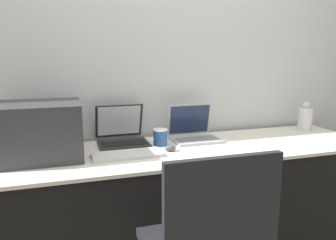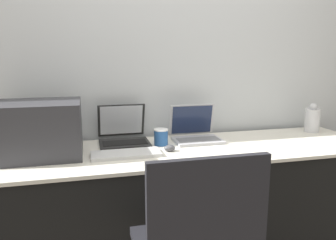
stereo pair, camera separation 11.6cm
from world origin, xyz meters
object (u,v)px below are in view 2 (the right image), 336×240
at_px(laptop_right, 196,133).
at_px(external_keyboard, 126,154).
at_px(mouse, 170,148).
at_px(metal_pitcher, 312,119).
at_px(printer, 39,127).
at_px(laptop_left, 123,135).
at_px(coffee_cup, 161,137).

bearing_deg(laptop_right, external_keyboard, -154.65).
bearing_deg(external_keyboard, mouse, 4.81).
xyz_separation_m(external_keyboard, mouse, (0.27, 0.02, 0.01)).
relative_size(external_keyboard, metal_pitcher, 1.82).
bearing_deg(metal_pitcher, mouse, -168.73).
bearing_deg(mouse, laptop_right, 42.28).
bearing_deg(printer, metal_pitcher, 4.08).
bearing_deg(external_keyboard, printer, 165.97).
height_order(external_keyboard, mouse, mouse).
bearing_deg(laptop_left, printer, -160.69).
distance_m(printer, metal_pitcher, 1.94).
xyz_separation_m(printer, mouse, (0.75, -0.10, -0.15)).
distance_m(laptop_left, laptop_right, 0.49).
xyz_separation_m(laptop_left, external_keyboard, (-0.02, -0.30, -0.04)).
height_order(printer, laptop_right, printer).
distance_m(laptop_left, coffee_cup, 0.26).
xyz_separation_m(laptop_right, external_keyboard, (-0.51, -0.24, -0.04)).
bearing_deg(coffee_cup, metal_pitcher, 3.82).
height_order(coffee_cup, mouse, coffee_cup).
relative_size(coffee_cup, mouse, 1.54).
bearing_deg(metal_pitcher, coffee_cup, -176.18).
relative_size(printer, external_keyboard, 1.17).
xyz_separation_m(external_keyboard, metal_pitcher, (1.45, 0.26, 0.09)).
relative_size(coffee_cup, metal_pitcher, 0.48).
bearing_deg(printer, external_keyboard, -14.03).
distance_m(laptop_right, external_keyboard, 0.57).
relative_size(printer, coffee_cup, 4.44).
distance_m(mouse, metal_pitcher, 1.21).
distance_m(printer, laptop_right, 1.01).
height_order(printer, laptop_left, printer).
height_order(laptop_right, metal_pitcher, laptop_right).
bearing_deg(metal_pitcher, printer, -175.92).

